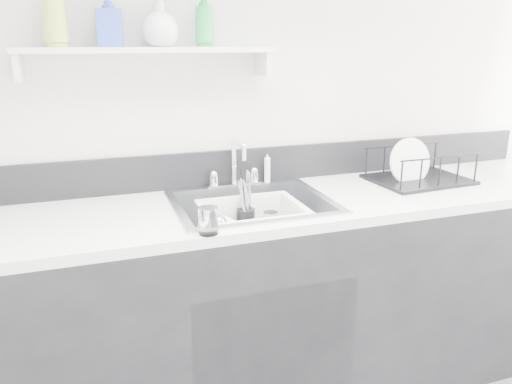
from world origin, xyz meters
name	(u,v)px	position (x,y,z in m)	size (l,w,h in m)	color
counter_run	(252,303)	(0.00, 1.19, 0.46)	(3.20, 0.62, 0.92)	black
backsplash	(231,167)	(0.00, 1.49, 1.00)	(3.20, 0.02, 0.16)	black
sink	(252,223)	(0.00, 1.19, 0.83)	(0.64, 0.52, 0.20)	silver
faucet	(235,174)	(0.00, 1.44, 0.98)	(0.26, 0.18, 0.23)	silver
side_sprayer	(267,169)	(0.16, 1.44, 0.99)	(0.03, 0.03, 0.14)	white
wall_shelf	(149,52)	(-0.35, 1.42, 1.51)	(1.00, 0.16, 0.12)	silver
wash_tub	(253,225)	(0.00, 1.17, 0.83)	(0.41, 0.33, 0.16)	white
plate_stack	(224,235)	(-0.12, 1.19, 0.79)	(0.24, 0.23, 0.09)	white
utensil_cup	(246,218)	(0.00, 1.28, 0.82)	(0.08, 0.08, 0.26)	black
ladle	(234,230)	(-0.08, 1.19, 0.81)	(0.29, 0.10, 0.08)	silver
tumbler_in_tub	(271,222)	(0.09, 1.22, 0.81)	(0.06, 0.06, 0.09)	white
tumbler_counter	(208,221)	(-0.25, 0.91, 0.97)	(0.07, 0.07, 0.09)	white
dish_rack	(420,165)	(0.85, 1.25, 1.00)	(0.44, 0.33, 0.15)	black
bowl_small	(280,239)	(0.09, 1.10, 0.78)	(0.10, 0.10, 0.03)	white
soap_bottle_a	(54,13)	(-0.68, 1.40, 1.65)	(0.09, 0.09, 0.24)	#B8CA51
soap_bottle_b	(109,19)	(-0.49, 1.42, 1.63)	(0.09, 0.09, 0.20)	blue
soap_bottle_c	(160,23)	(-0.30, 1.40, 1.62)	(0.14, 0.14, 0.18)	silver
soap_bottle_d	(204,19)	(-0.12, 1.41, 1.64)	(0.08, 0.08, 0.21)	green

